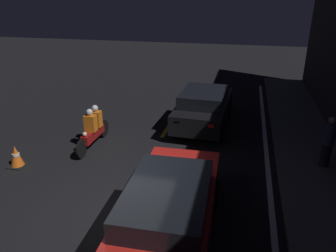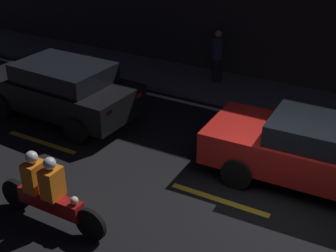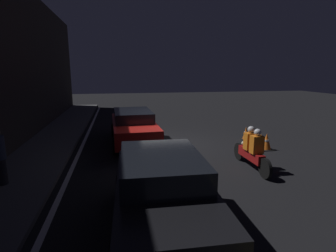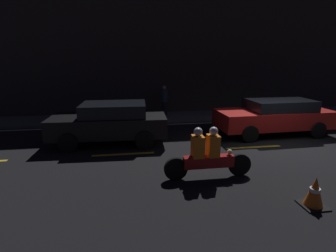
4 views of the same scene
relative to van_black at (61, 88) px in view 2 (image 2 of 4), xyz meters
name	(u,v)px [view 2 (image 2 of 4)]	position (x,y,z in m)	size (l,w,h in m)	color
ground_plane	(270,216)	(5.95, -1.31, -0.79)	(56.00, 56.00, 0.00)	black
raised_curb	(331,110)	(5.95, 3.64, -0.72)	(28.00, 2.14, 0.12)	#4C4C4F
lane_dash_b	(42,142)	(0.45, -1.31, -0.78)	(2.00, 0.14, 0.01)	gold
lane_dash_c	(219,200)	(4.95, -1.31, -0.78)	(2.00, 0.14, 0.01)	gold
lane_solid_kerb	(319,133)	(5.95, 2.32, -0.78)	(25.20, 0.14, 0.01)	silver
van_black	(61,88)	(0.00, 0.00, 0.00)	(4.15, 2.03, 1.47)	black
taxi_red	(326,152)	(6.50, 0.14, -0.02)	(4.61, 1.98, 1.41)	red
motorcycle	(47,192)	(2.60, -3.37, -0.15)	(2.32, 0.36, 1.37)	black
pedestrian	(218,56)	(2.53, 3.90, 0.10)	(0.34, 0.34, 1.52)	black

